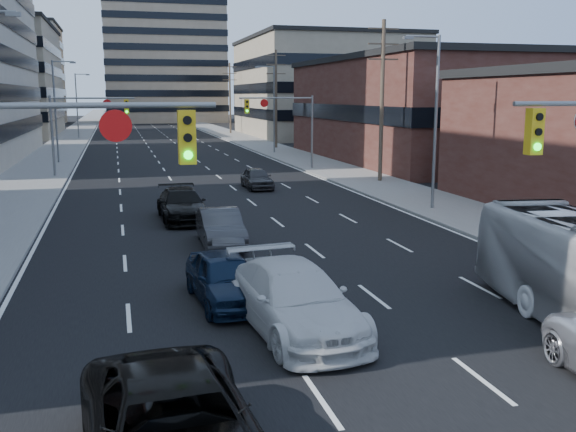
# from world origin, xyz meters

# --- Properties ---
(road_surface) EXTENTS (18.00, 300.00, 0.02)m
(road_surface) POSITION_xyz_m (0.00, 130.00, 0.01)
(road_surface) COLOR black
(road_surface) RESTS_ON ground
(sidewalk_left) EXTENTS (5.00, 300.00, 0.15)m
(sidewalk_left) POSITION_xyz_m (-11.50, 130.00, 0.07)
(sidewalk_left) COLOR slate
(sidewalk_left) RESTS_ON ground
(sidewalk_right) EXTENTS (5.00, 300.00, 0.15)m
(sidewalk_right) POSITION_xyz_m (11.50, 130.00, 0.07)
(sidewalk_right) COLOR slate
(sidewalk_right) RESTS_ON ground
(storefront_right_mid) EXTENTS (20.00, 30.00, 9.00)m
(storefront_right_mid) POSITION_xyz_m (24.00, 50.00, 4.50)
(storefront_right_mid) COLOR #472119
(storefront_right_mid) RESTS_ON ground
(office_right_far) EXTENTS (22.00, 28.00, 14.00)m
(office_right_far) POSITION_xyz_m (25.00, 88.00, 7.00)
(office_right_far) COLOR gray
(office_right_far) RESTS_ON ground
(bg_block_right) EXTENTS (22.00, 22.00, 12.00)m
(bg_block_right) POSITION_xyz_m (32.00, 130.00, 6.00)
(bg_block_right) COLOR gray
(bg_block_right) RESTS_ON ground
(signal_near_left) EXTENTS (6.59, 0.33, 6.00)m
(signal_near_left) POSITION_xyz_m (-7.45, 8.00, 4.33)
(signal_near_left) COLOR slate
(signal_near_left) RESTS_ON ground
(signal_far_left) EXTENTS (6.09, 0.33, 6.00)m
(signal_far_left) POSITION_xyz_m (-7.68, 45.00, 4.30)
(signal_far_left) COLOR slate
(signal_far_left) RESTS_ON ground
(signal_far_right) EXTENTS (6.09, 0.33, 6.00)m
(signal_far_right) POSITION_xyz_m (7.68, 45.00, 4.30)
(signal_far_right) COLOR slate
(signal_far_right) RESTS_ON ground
(utility_pole_block) EXTENTS (2.20, 0.28, 11.00)m
(utility_pole_block) POSITION_xyz_m (12.20, 36.00, 5.78)
(utility_pole_block) COLOR #4C3D2D
(utility_pole_block) RESTS_ON ground
(utility_pole_midblock) EXTENTS (2.20, 0.28, 11.00)m
(utility_pole_midblock) POSITION_xyz_m (12.20, 66.00, 5.78)
(utility_pole_midblock) COLOR #4C3D2D
(utility_pole_midblock) RESTS_ON ground
(utility_pole_distant) EXTENTS (2.20, 0.28, 11.00)m
(utility_pole_distant) POSITION_xyz_m (12.20, 96.00, 5.78)
(utility_pole_distant) COLOR #4C3D2D
(utility_pole_distant) RESTS_ON ground
(streetlight_left_mid) EXTENTS (2.03, 0.22, 9.00)m
(streetlight_left_mid) POSITION_xyz_m (-10.34, 55.00, 5.05)
(streetlight_left_mid) COLOR slate
(streetlight_left_mid) RESTS_ON ground
(streetlight_left_far) EXTENTS (2.03, 0.22, 9.00)m
(streetlight_left_far) POSITION_xyz_m (-10.34, 90.00, 5.05)
(streetlight_left_far) COLOR slate
(streetlight_left_far) RESTS_ON ground
(streetlight_right_near) EXTENTS (2.03, 0.22, 9.00)m
(streetlight_right_near) POSITION_xyz_m (10.34, 25.00, 5.05)
(streetlight_right_near) COLOR slate
(streetlight_right_near) RESTS_ON ground
(streetlight_right_far) EXTENTS (2.03, 0.22, 9.00)m
(streetlight_right_far) POSITION_xyz_m (10.34, 60.00, 5.05)
(streetlight_right_far) COLOR slate
(streetlight_right_far) RESTS_ON ground
(white_van) EXTENTS (2.94, 6.08, 1.71)m
(white_van) POSITION_xyz_m (-1.27, 9.92, 0.85)
(white_van) COLOR silver
(white_van) RESTS_ON ground
(sedan_blue) EXTENTS (2.12, 4.57, 1.51)m
(sedan_blue) POSITION_xyz_m (-2.62, 12.61, 0.76)
(sedan_blue) COLOR black
(sedan_blue) RESTS_ON ground
(sedan_grey_center) EXTENTS (1.65, 4.53, 1.48)m
(sedan_grey_center) POSITION_xyz_m (-1.60, 19.85, 0.74)
(sedan_grey_center) COLOR #343437
(sedan_grey_center) RESTS_ON ground
(sedan_black_far) EXTENTS (2.27, 5.34, 1.54)m
(sedan_black_far) POSITION_xyz_m (-2.53, 25.75, 0.77)
(sedan_black_far) COLOR black
(sedan_black_far) RESTS_ON ground
(sedan_grey_right) EXTENTS (1.67, 4.07, 1.38)m
(sedan_grey_right) POSITION_xyz_m (3.27, 35.35, 0.69)
(sedan_grey_right) COLOR #303033
(sedan_grey_right) RESTS_ON ground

